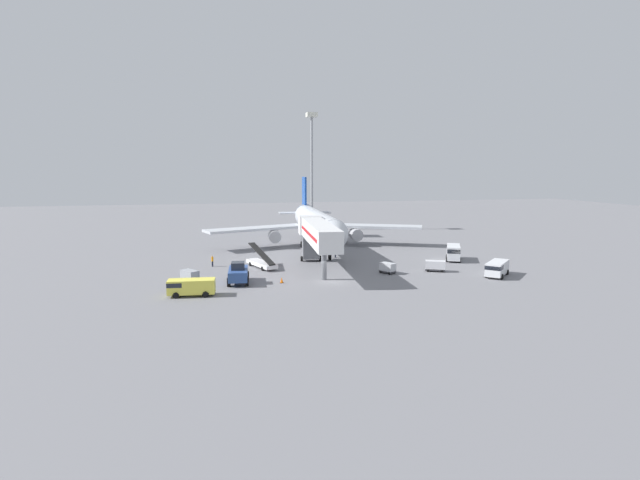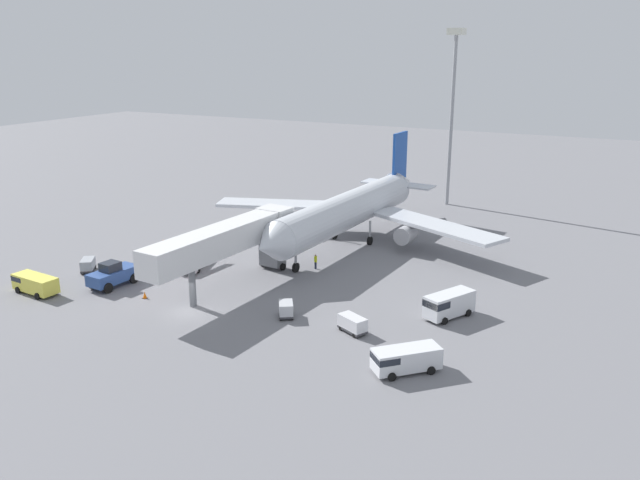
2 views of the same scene
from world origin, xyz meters
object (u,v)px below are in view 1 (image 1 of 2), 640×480
object	(u,v)px
baggage_cart_far_center	(190,275)
ground_crew_worker_midground	(212,261)
pushback_tug	(238,273)
service_van_mid_left	(190,286)
belt_loader_truck	(262,262)
baggage_cart_far_left	(388,268)
apron_light_mast	(312,150)
airplane_at_gate	(316,223)
service_van_mid_center	(497,268)
jet_bridge	(317,234)
safety_cone_alpha	(282,280)
service_van_near_left	(453,252)
baggage_cart_mid_right	(435,266)
ground_crew_worker_foreground	(335,252)

from	to	relation	value
baggage_cart_far_center	ground_crew_worker_midground	bearing A→B (deg)	72.88
pushback_tug	service_van_mid_left	distance (m)	7.70
belt_loader_truck	baggage_cart_far_left	bearing A→B (deg)	-25.38
baggage_cart_far_left	apron_light_mast	world-z (taller)	apron_light_mast
airplane_at_gate	service_van_mid_center	distance (m)	34.76
jet_bridge	safety_cone_alpha	xyz separation A→B (m)	(-6.04, -6.61, -4.89)
service_van_near_left	ground_crew_worker_midground	distance (m)	36.94
service_van_near_left	ground_crew_worker_midground	xyz separation A→B (m)	(-36.79, 3.35, -0.47)
airplane_at_gate	baggage_cart_far_center	bearing A→B (deg)	-132.39
service_van_mid_left	safety_cone_alpha	xyz separation A→B (m)	(10.99, 4.05, -0.74)
airplane_at_gate	pushback_tug	xyz separation A→B (m)	(-15.61, -25.77, -3.21)
airplane_at_gate	baggage_cart_far_center	world-z (taller)	airplane_at_gate
baggage_cart_mid_right	ground_crew_worker_foreground	size ratio (longest dim) A/B	1.74
baggage_cart_far_left	ground_crew_worker_foreground	bearing A→B (deg)	106.34
service_van_mid_center	ground_crew_worker_midground	size ratio (longest dim) A/B	3.14
baggage_cart_far_center	ground_crew_worker_foreground	bearing A→B (deg)	29.34
service_van_near_left	ground_crew_worker_midground	bearing A→B (deg)	174.80
service_van_mid_left	baggage_cart_far_left	xyz separation A→B (m)	(25.97, 6.53, -0.29)
pushback_tug	baggage_cart_mid_right	distance (m)	27.26
service_van_mid_center	service_van_near_left	bearing A→B (deg)	90.40
service_van_mid_center	baggage_cart_mid_right	world-z (taller)	service_van_mid_center
pushback_tug	baggage_cart_mid_right	world-z (taller)	pushback_tug
service_van_mid_center	jet_bridge	bearing A→B (deg)	157.93
ground_crew_worker_midground	safety_cone_alpha	size ratio (longest dim) A/B	2.31
service_van_mid_left	baggage_cart_mid_right	size ratio (longest dim) A/B	1.78
airplane_at_gate	apron_light_mast	bearing A→B (deg)	79.81
service_van_mid_left	ground_crew_worker_midground	distance (m)	16.97
belt_loader_truck	baggage_cart_mid_right	world-z (taller)	belt_loader_truck
pushback_tug	baggage_cart_mid_right	bearing A→B (deg)	2.31
service_van_mid_center	baggage_cart_far_center	world-z (taller)	service_van_mid_center
jet_bridge	baggage_cart_far_left	xyz separation A→B (m)	(8.94, -4.13, -4.44)
jet_bridge	service_van_mid_center	distance (m)	24.58
airplane_at_gate	pushback_tug	bearing A→B (deg)	-121.19
belt_loader_truck	service_van_mid_left	distance (m)	17.22
baggage_cart_far_center	safety_cone_alpha	world-z (taller)	baggage_cart_far_center
belt_loader_truck	safety_cone_alpha	xyz separation A→B (m)	(1.43, -10.27, -0.42)
jet_bridge	service_van_mid_center	world-z (taller)	jet_bridge
ground_crew_worker_midground	safety_cone_alpha	world-z (taller)	ground_crew_worker_midground
pushback_tug	jet_bridge	bearing A→B (deg)	25.66
belt_loader_truck	safety_cone_alpha	size ratio (longest dim) A/B	9.94
baggage_cart_far_left	safety_cone_alpha	distance (m)	15.19
baggage_cart_mid_right	ground_crew_worker_foreground	world-z (taller)	ground_crew_worker_foreground
jet_bridge	pushback_tug	bearing A→B (deg)	-154.34
baggage_cart_mid_right	baggage_cart_far_center	size ratio (longest dim) A/B	1.09
service_van_mid_left	ground_crew_worker_foreground	world-z (taller)	service_van_mid_left
belt_loader_truck	ground_crew_worker_midground	bearing A→B (deg)	160.63
baggage_cart_far_left	pushback_tug	bearing A→B (deg)	-176.25
ground_crew_worker_midground	safety_cone_alpha	distance (m)	15.23
baggage_cart_mid_right	baggage_cart_far_center	xyz separation A→B (m)	(-33.18, 1.06, -0.03)
baggage_cart_mid_right	ground_crew_worker_foreground	bearing A→B (deg)	128.57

